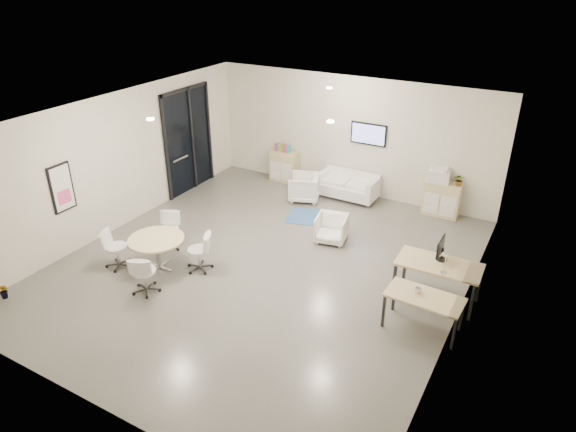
{
  "coord_description": "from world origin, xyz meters",
  "views": [
    {
      "loc": [
        5.02,
        -7.9,
        5.83
      ],
      "look_at": [
        0.36,
        0.4,
        1.08
      ],
      "focal_mm": 32.0,
      "sensor_mm": 36.0,
      "label": 1
    }
  ],
  "objects_px": {
    "sideboard_right": "(442,199)",
    "loveseat": "(349,186)",
    "armchair_right": "(331,227)",
    "sideboard_left": "(284,167)",
    "round_table": "(156,242)",
    "armchair_left": "(304,186)",
    "desk_rear": "(439,267)",
    "desk_front": "(424,300)"
  },
  "relations": [
    {
      "from": "sideboard_right",
      "to": "loveseat",
      "type": "bearing_deg",
      "value": -176.27
    },
    {
      "from": "loveseat",
      "to": "armchair_right",
      "type": "distance_m",
      "value": 2.53
    },
    {
      "from": "sideboard_left",
      "to": "loveseat",
      "type": "relative_size",
      "value": 0.56
    },
    {
      "from": "armchair_right",
      "to": "round_table",
      "type": "xyz_separation_m",
      "value": [
        -2.67,
        -2.83,
        0.27
      ]
    },
    {
      "from": "armchair_left",
      "to": "desk_rear",
      "type": "bearing_deg",
      "value": 36.93
    },
    {
      "from": "sideboard_left",
      "to": "loveseat",
      "type": "bearing_deg",
      "value": -4.62
    },
    {
      "from": "armchair_left",
      "to": "round_table",
      "type": "xyz_separation_m",
      "value": [
        -1.06,
        -4.55,
        0.22
      ]
    },
    {
      "from": "sideboard_left",
      "to": "round_table",
      "type": "xyz_separation_m",
      "value": [
        0.07,
        -5.45,
        0.17
      ]
    },
    {
      "from": "round_table",
      "to": "sideboard_left",
      "type": "bearing_deg",
      "value": 90.7
    },
    {
      "from": "armchair_right",
      "to": "round_table",
      "type": "relative_size",
      "value": 0.61
    },
    {
      "from": "sideboard_left",
      "to": "desk_rear",
      "type": "height_order",
      "value": "sideboard_left"
    },
    {
      "from": "armchair_left",
      "to": "armchair_right",
      "type": "relative_size",
      "value": 1.13
    },
    {
      "from": "loveseat",
      "to": "armchair_left",
      "type": "xyz_separation_m",
      "value": [
        -0.99,
        -0.73,
        0.07
      ]
    },
    {
      "from": "desk_front",
      "to": "round_table",
      "type": "height_order",
      "value": "round_table"
    },
    {
      "from": "armchair_right",
      "to": "desk_rear",
      "type": "bearing_deg",
      "value": -34.31
    },
    {
      "from": "armchair_right",
      "to": "desk_front",
      "type": "relative_size",
      "value": 0.53
    },
    {
      "from": "sideboard_left",
      "to": "desk_front",
      "type": "bearing_deg",
      "value": -40.77
    },
    {
      "from": "loveseat",
      "to": "armchair_right",
      "type": "height_order",
      "value": "armchair_right"
    },
    {
      "from": "armchair_right",
      "to": "sideboard_left",
      "type": "bearing_deg",
      "value": 124.29
    },
    {
      "from": "desk_rear",
      "to": "round_table",
      "type": "bearing_deg",
      "value": -163.87
    },
    {
      "from": "round_table",
      "to": "armchair_left",
      "type": "bearing_deg",
      "value": 76.86
    },
    {
      "from": "sideboard_left",
      "to": "sideboard_right",
      "type": "height_order",
      "value": "sideboard_left"
    },
    {
      "from": "loveseat",
      "to": "armchair_left",
      "type": "relative_size",
      "value": 2.02
    },
    {
      "from": "sideboard_right",
      "to": "armchair_right",
      "type": "distance_m",
      "value": 3.2
    },
    {
      "from": "sideboard_left",
      "to": "round_table",
      "type": "distance_m",
      "value": 5.45
    },
    {
      "from": "loveseat",
      "to": "desk_front",
      "type": "relative_size",
      "value": 1.2
    },
    {
      "from": "sideboard_left",
      "to": "sideboard_right",
      "type": "relative_size",
      "value": 1.0
    },
    {
      "from": "armchair_left",
      "to": "armchair_right",
      "type": "height_order",
      "value": "armchair_left"
    },
    {
      "from": "sideboard_left",
      "to": "armchair_left",
      "type": "height_order",
      "value": "sideboard_left"
    },
    {
      "from": "loveseat",
      "to": "desk_front",
      "type": "xyz_separation_m",
      "value": [
        3.35,
        -4.54,
        0.29
      ]
    },
    {
      "from": "sideboard_left",
      "to": "desk_rear",
      "type": "relative_size",
      "value": 0.57
    },
    {
      "from": "armchair_left",
      "to": "desk_rear",
      "type": "relative_size",
      "value": 0.51
    },
    {
      "from": "sideboard_right",
      "to": "desk_front",
      "type": "bearing_deg",
      "value": -79.44
    },
    {
      "from": "sideboard_right",
      "to": "round_table",
      "type": "distance_m",
      "value": 7.07
    },
    {
      "from": "armchair_right",
      "to": "desk_front",
      "type": "xyz_separation_m",
      "value": [
        2.72,
        -2.09,
        0.26
      ]
    },
    {
      "from": "sideboard_right",
      "to": "desk_front",
      "type": "height_order",
      "value": "sideboard_right"
    },
    {
      "from": "sideboard_right",
      "to": "loveseat",
      "type": "distance_m",
      "value": 2.48
    },
    {
      "from": "desk_front",
      "to": "sideboard_right",
      "type": "bearing_deg",
      "value": 102.97
    },
    {
      "from": "desk_rear",
      "to": "sideboard_right",
      "type": "bearing_deg",
      "value": 101.38
    },
    {
      "from": "armchair_left",
      "to": "desk_front",
      "type": "distance_m",
      "value": 5.77
    },
    {
      "from": "sideboard_right",
      "to": "armchair_right",
      "type": "relative_size",
      "value": 1.27
    },
    {
      "from": "armchair_right",
      "to": "round_table",
      "type": "height_order",
      "value": "round_table"
    }
  ]
}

